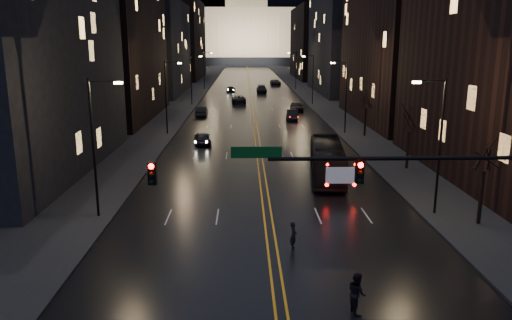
{
  "coord_description": "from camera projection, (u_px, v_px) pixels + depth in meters",
  "views": [
    {
      "loc": [
        -1.52,
        -20.89,
        11.09
      ],
      "look_at": [
        -0.77,
        10.0,
        3.8
      ],
      "focal_mm": 35.0,
      "sensor_mm": 36.0,
      "label": 1
    }
  ],
  "objects": [
    {
      "name": "tree_right_near",
      "position": [
        486.0,
        155.0,
        29.96
      ],
      "size": [
        2.4,
        2.4,
        6.65
      ],
      "color": "black",
      "rests_on": "ground"
    },
    {
      "name": "building_left_mid",
      "position": [
        108.0,
        22.0,
        71.75
      ],
      "size": [
        12.0,
        30.0,
        28.0
      ],
      "primitive_type": "cube",
      "color": "black",
      "rests_on": "ground"
    },
    {
      "name": "streetlamp_left_far",
      "position": [
        192.0,
        77.0,
        89.6
      ],
      "size": [
        2.13,
        0.25,
        9.0
      ],
      "color": "black",
      "rests_on": "ground"
    },
    {
      "name": "building_left_near",
      "position": [
        9.0,
        44.0,
        41.3
      ],
      "size": [
        12.0,
        28.0,
        22.0
      ],
      "primitive_type": "cube",
      "color": "black",
      "rests_on": "ground"
    },
    {
      "name": "pedestrian_a",
      "position": [
        293.0,
        236.0,
        27.3
      ],
      "size": [
        0.49,
        0.64,
        1.57
      ],
      "primitive_type": "imported",
      "rotation": [
        0.0,
        0.0,
        1.36
      ],
      "color": "black",
      "rests_on": "ground"
    },
    {
      "name": "building_right_dist",
      "position": [
        315.0,
        43.0,
        157.1
      ],
      "size": [
        12.0,
        40.0,
        22.0
      ],
      "primitive_type": "cube",
      "color": "black",
      "rests_on": "ground"
    },
    {
      "name": "oncoming_car_c",
      "position": [
        239.0,
        99.0,
        93.4
      ],
      "size": [
        2.79,
        5.58,
        1.52
      ],
      "primitive_type": "imported",
      "rotation": [
        0.0,
        0.0,
        3.19
      ],
      "color": "black",
      "rests_on": "ground"
    },
    {
      "name": "traffic_signal",
      "position": [
        413.0,
        183.0,
        21.87
      ],
      "size": [
        17.29,
        0.45,
        7.0
      ],
      "color": "black",
      "rests_on": "ground"
    },
    {
      "name": "building_left_far",
      "position": [
        155.0,
        48.0,
        109.64
      ],
      "size": [
        12.0,
        34.0,
        20.0
      ],
      "primitive_type": "cube",
      "color": "black",
      "rests_on": "ground"
    },
    {
      "name": "bus",
      "position": [
        327.0,
        160.0,
        41.7
      ],
      "size": [
        3.75,
        11.04,
        3.02
      ],
      "primitive_type": "imported",
      "rotation": [
        0.0,
        0.0,
        -0.11
      ],
      "color": "black",
      "rests_on": "ground"
    },
    {
      "name": "pedestrian_b",
      "position": [
        357.0,
        293.0,
        20.83
      ],
      "size": [
        0.61,
        0.94,
        1.8
      ],
      "primitive_type": "imported",
      "rotation": [
        0.0,
        0.0,
        1.73
      ],
      "color": "black",
      "rests_on": "ground"
    },
    {
      "name": "streetlamp_left_dist",
      "position": [
        205.0,
        68.0,
        118.79
      ],
      "size": [
        2.13,
        0.25,
        9.0
      ],
      "color": "black",
      "rests_on": "ground"
    },
    {
      "name": "sidewalk_left",
      "position": [
        202.0,
        80.0,
        149.05
      ],
      "size": [
        8.0,
        320.0,
        0.16
      ],
      "primitive_type": "cube",
      "color": "black",
      "rests_on": "ground"
    },
    {
      "name": "receding_car_d",
      "position": [
        275.0,
        82.0,
        133.29
      ],
      "size": [
        2.78,
        5.55,
        1.51
      ],
      "primitive_type": "imported",
      "rotation": [
        0.0,
        0.0,
        0.05
      ],
      "color": "black",
      "rests_on": "ground"
    },
    {
      "name": "streetlamp_left_near",
      "position": [
        96.0,
        141.0,
        31.22
      ],
      "size": [
        2.13,
        0.25,
        9.0
      ],
      "color": "black",
      "rests_on": "ground"
    },
    {
      "name": "tree_right_far",
      "position": [
        366.0,
        99.0,
        59.15
      ],
      "size": [
        2.4,
        2.4,
        6.65
      ],
      "color": "black",
      "rests_on": "ground"
    },
    {
      "name": "capitol",
      "position": [
        246.0,
        31.0,
        262.23
      ],
      "size": [
        90.0,
        50.0,
        58.5
      ],
      "color": "black",
      "rests_on": "ground"
    },
    {
      "name": "streetlamp_right_mid",
      "position": [
        345.0,
        93.0,
        60.92
      ],
      "size": [
        2.13,
        0.25,
        9.0
      ],
      "color": "black",
      "rests_on": "ground"
    },
    {
      "name": "receding_car_c",
      "position": [
        262.0,
        89.0,
        112.84
      ],
      "size": [
        2.38,
        5.72,
        1.65
      ],
      "primitive_type": "imported",
      "rotation": [
        0.0,
        0.0,
        -0.01
      ],
      "color": "black",
      "rests_on": "ground"
    },
    {
      "name": "road",
      "position": [
        249.0,
        81.0,
        149.4
      ],
      "size": [
        20.0,
        320.0,
        0.02
      ],
      "primitive_type": "cube",
      "color": "black",
      "rests_on": "ground"
    },
    {
      "name": "sidewalk_right",
      "position": [
        295.0,
        80.0,
        149.71
      ],
      "size": [
        8.0,
        320.0,
        0.16
      ],
      "primitive_type": "cube",
      "color": "black",
      "rests_on": "ground"
    },
    {
      "name": "building_right_mid",
      "position": [
        346.0,
        34.0,
        109.94
      ],
      "size": [
        12.0,
        34.0,
        26.0
      ],
      "primitive_type": "cube",
      "color": "black",
      "rests_on": "ground"
    },
    {
      "name": "streetlamp_right_dist",
      "position": [
        295.0,
        68.0,
        119.3
      ],
      "size": [
        2.13,
        0.25,
        9.0
      ],
      "color": "black",
      "rests_on": "ground"
    },
    {
      "name": "oncoming_car_b",
      "position": [
        201.0,
        111.0,
        76.93
      ],
      "size": [
        1.75,
        4.69,
        1.53
      ],
      "primitive_type": "imported",
      "rotation": [
        0.0,
        0.0,
        3.17
      ],
      "color": "black",
      "rests_on": "ground"
    },
    {
      "name": "ground",
      "position": [
        278.0,
        290.0,
        22.91
      ],
      "size": [
        900.0,
        900.0,
        0.0
      ],
      "primitive_type": "plane",
      "color": "black",
      "rests_on": "ground"
    },
    {
      "name": "streetlamp_right_far",
      "position": [
        312.0,
        77.0,
        90.11
      ],
      "size": [
        2.13,
        0.25,
        9.0
      ],
      "color": "black",
      "rests_on": "ground"
    },
    {
      "name": "streetlamp_left_mid",
      "position": [
        167.0,
        93.0,
        60.41
      ],
      "size": [
        2.13,
        0.25,
        9.0
      ],
      "color": "black",
      "rests_on": "ground"
    },
    {
      "name": "building_left_dist",
      "position": [
        181.0,
        40.0,
        155.88
      ],
      "size": [
        12.0,
        40.0,
        24.0
      ],
      "primitive_type": "cube",
      "color": "black",
      "rests_on": "ground"
    },
    {
      "name": "center_line",
      "position": [
        249.0,
        80.0,
        149.4
      ],
      "size": [
        0.62,
        320.0,
        0.01
      ],
      "primitive_type": "cube",
      "color": "orange",
      "rests_on": "road"
    },
    {
      "name": "receding_car_a",
      "position": [
        292.0,
        115.0,
        73.07
      ],
      "size": [
        2.19,
        4.76,
        1.51
      ],
      "primitive_type": "imported",
      "rotation": [
        0.0,
        0.0,
        -0.13
      ],
      "color": "black",
      "rests_on": "ground"
    },
    {
      "name": "receding_car_b",
      "position": [
        297.0,
        107.0,
        82.16
      ],
      "size": [
        1.96,
        4.78,
        1.62
      ],
      "primitive_type": "imported",
      "rotation": [
        0.0,
        0.0,
        0.01
      ],
      "color": "black",
      "rests_on": "ground"
    },
    {
      "name": "streetlamp_right_near",
      "position": [
        438.0,
        139.0,
        31.73
      ],
      "size": [
        2.13,
        0.25,
        9.0
      ],
      "color": "black",
      "rests_on": "ground"
    },
    {
      "name": "oncoming_car_d",
      "position": [
        231.0,
        89.0,
        114.82
      ],
      "size": [
        2.09,
        4.56,
        1.29
      ],
      "primitive_type": "imported",
      "rotation": [
        0.0,
        0.0,
        3.08
      ],
      "color": "black",
      "rests_on": "ground"
    },
    {
      "name": "oncoming_car_a",
      "position": [
        203.0,
        138.0,
        55.54
      ],
      "size": [
        2.33,
        4.63,
        1.51
      ],
      "primitive_type": "imported",
      "rotation": [
        0.0,
        0.0,
        3.27
      ],
      "color": "black",
      "rests_on": "ground"
    },
    {
      "name": "tree_right_mid",
      "position": [
        410.0,
        120.0,
        43.58
      ],
      "size": [
        2.4,
        2.4,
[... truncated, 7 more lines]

